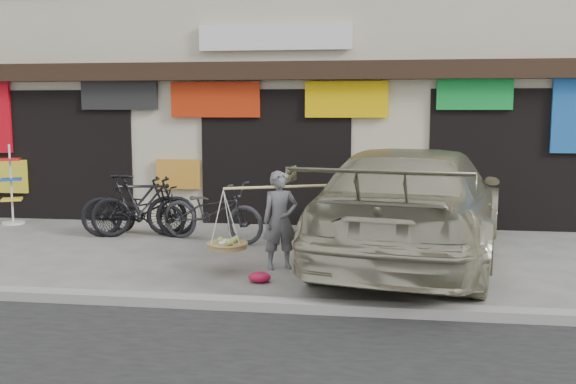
# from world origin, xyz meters

# --- Properties ---
(ground) EXTENTS (70.00, 70.00, 0.00)m
(ground) POSITION_xyz_m (0.00, 0.00, 0.00)
(ground) COLOR gray
(ground) RESTS_ON ground
(kerb) EXTENTS (70.00, 0.25, 0.12)m
(kerb) POSITION_xyz_m (0.00, -2.00, 0.06)
(kerb) COLOR gray
(kerb) RESTS_ON ground
(shophouse_block) EXTENTS (14.00, 6.32, 7.00)m
(shophouse_block) POSITION_xyz_m (-0.00, 6.42, 3.45)
(shophouse_block) COLOR beige
(shophouse_block) RESTS_ON ground
(street_vendor) EXTENTS (1.99, 1.16, 1.43)m
(street_vendor) POSITION_xyz_m (0.63, -0.07, 0.65)
(street_vendor) COLOR slate
(street_vendor) RESTS_ON ground
(bike_0) EXTENTS (1.82, 1.12, 0.90)m
(bike_0) POSITION_xyz_m (-2.21, 2.15, 0.45)
(bike_0) COLOR black
(bike_0) RESTS_ON ground
(bike_1) EXTENTS (1.98, 0.99, 1.14)m
(bike_1) POSITION_xyz_m (-2.18, 1.91, 0.57)
(bike_1) COLOR black
(bike_1) RESTS_ON ground
(bike_2) EXTENTS (2.15, 1.28, 1.07)m
(bike_2) POSITION_xyz_m (-0.85, 1.70, 0.53)
(bike_2) COLOR #2C2C32
(bike_2) RESTS_ON ground
(bike_3) EXTENTS (1.98, 0.99, 1.14)m
(bike_3) POSITION_xyz_m (-2.36, 1.91, 0.57)
(bike_3) COLOR black
(bike_3) RESTS_ON ground
(suv) EXTENTS (3.54, 6.38, 1.75)m
(suv) POSITION_xyz_m (2.58, 0.70, 0.87)
(suv) COLOR #B5B091
(suv) RESTS_ON ground
(display_rack) EXTENTS (0.51, 0.51, 1.62)m
(display_rack) POSITION_xyz_m (-5.29, 2.80, 0.65)
(display_rack) COLOR silver
(display_rack) RESTS_ON ground
(red_bag) EXTENTS (0.31, 0.25, 0.14)m
(red_bag) POSITION_xyz_m (0.47, -0.85, 0.07)
(red_bag) COLOR #BA1138
(red_bag) RESTS_ON ground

